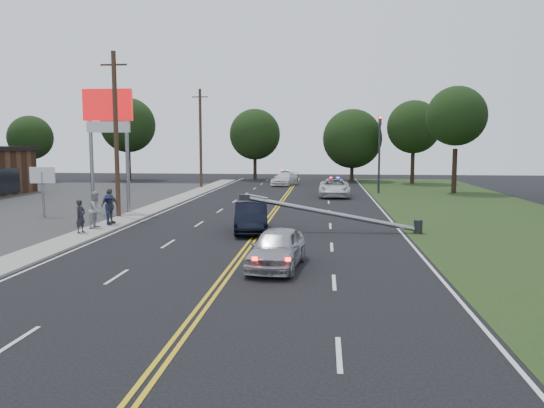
# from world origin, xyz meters

# --- Properties ---
(ground) EXTENTS (120.00, 120.00, 0.00)m
(ground) POSITION_xyz_m (0.00, 0.00, 0.00)
(ground) COLOR black
(ground) RESTS_ON ground
(sidewalk) EXTENTS (1.80, 70.00, 0.12)m
(sidewalk) POSITION_xyz_m (-8.40, 10.00, 0.06)
(sidewalk) COLOR gray
(sidewalk) RESTS_ON ground
(grass_verge) EXTENTS (12.00, 80.00, 0.01)m
(grass_verge) POSITION_xyz_m (13.50, 10.00, 0.01)
(grass_verge) COLOR #233414
(grass_verge) RESTS_ON ground
(centerline_yellow) EXTENTS (0.36, 80.00, 0.00)m
(centerline_yellow) POSITION_xyz_m (0.00, 10.00, 0.01)
(centerline_yellow) COLOR gold
(centerline_yellow) RESTS_ON ground
(pylon_sign) EXTENTS (3.20, 0.35, 8.00)m
(pylon_sign) POSITION_xyz_m (-10.50, 14.00, 6.00)
(pylon_sign) COLOR gray
(pylon_sign) RESTS_ON ground
(small_sign) EXTENTS (1.60, 0.14, 3.10)m
(small_sign) POSITION_xyz_m (-14.00, 12.00, 2.33)
(small_sign) COLOR gray
(small_sign) RESTS_ON ground
(traffic_signal) EXTENTS (0.28, 0.41, 7.05)m
(traffic_signal) POSITION_xyz_m (8.30, 30.00, 4.21)
(traffic_signal) COLOR #2D2D30
(traffic_signal) RESTS_ON ground
(fallen_streetlight) EXTENTS (9.36, 0.44, 1.91)m
(fallen_streetlight) POSITION_xyz_m (4.19, 8.00, 0.92)
(fallen_streetlight) COLOR #2D2D30
(fallen_streetlight) RESTS_ON ground
(utility_pole_mid) EXTENTS (1.60, 0.28, 10.00)m
(utility_pole_mid) POSITION_xyz_m (-9.20, 12.00, 5.08)
(utility_pole_mid) COLOR #382619
(utility_pole_mid) RESTS_ON ground
(utility_pole_far) EXTENTS (1.60, 0.28, 10.00)m
(utility_pole_far) POSITION_xyz_m (-9.20, 34.00, 5.08)
(utility_pole_far) COLOR #382619
(utility_pole_far) RESTS_ON ground
(tree_4) EXTENTS (5.13, 5.13, 7.79)m
(tree_4) POSITION_xyz_m (-30.92, 40.15, 5.21)
(tree_4) COLOR black
(tree_4) RESTS_ON ground
(tree_5) EXTENTS (6.73, 6.73, 10.18)m
(tree_5) POSITION_xyz_m (-20.89, 44.87, 6.80)
(tree_5) COLOR black
(tree_5) RESTS_ON ground
(tree_6) EXTENTS (6.32, 6.32, 8.84)m
(tree_6) POSITION_xyz_m (-5.34, 46.97, 5.67)
(tree_6) COLOR black
(tree_6) RESTS_ON ground
(tree_7) EXTENTS (7.10, 7.10, 8.67)m
(tree_7) POSITION_xyz_m (6.65, 45.69, 5.11)
(tree_7) COLOR black
(tree_7) RESTS_ON ground
(tree_8) EXTENTS (5.97, 5.97, 9.38)m
(tree_8) POSITION_xyz_m (13.29, 42.32, 6.39)
(tree_8) COLOR black
(tree_8) RESTS_ON ground
(tree_9) EXTENTS (5.39, 5.39, 9.72)m
(tree_9) POSITION_xyz_m (15.21, 30.85, 7.00)
(tree_9) COLOR black
(tree_9) RESTS_ON ground
(crashed_sedan) EXTENTS (2.23, 4.82, 1.53)m
(crashed_sedan) POSITION_xyz_m (-0.39, 7.68, 0.77)
(crashed_sedan) COLOR black
(crashed_sedan) RESTS_ON ground
(waiting_sedan) EXTENTS (2.17, 4.44, 1.46)m
(waiting_sedan) POSITION_xyz_m (1.64, -0.07, 0.73)
(waiting_sedan) COLOR #A8AAB1
(waiting_sedan) RESTS_ON ground
(emergency_a) EXTENTS (2.60, 5.58, 1.55)m
(emergency_a) POSITION_xyz_m (4.21, 26.48, 0.77)
(emergency_a) COLOR silver
(emergency_a) RESTS_ON ground
(emergency_b) EXTENTS (3.07, 5.27, 1.43)m
(emergency_b) POSITION_xyz_m (-0.93, 38.31, 0.72)
(emergency_b) COLOR white
(emergency_b) RESTS_ON ground
(bystander_a) EXTENTS (0.53, 0.68, 1.66)m
(bystander_a) POSITION_xyz_m (-8.70, 5.88, 0.95)
(bystander_a) COLOR #222228
(bystander_a) RESTS_ON sidewalk
(bystander_b) EXTENTS (0.83, 1.01, 1.93)m
(bystander_b) POSITION_xyz_m (-8.60, 7.48, 1.09)
(bystander_b) COLOR #A6A5AA
(bystander_b) RESTS_ON sidewalk
(bystander_c) EXTENTS (0.87, 1.21, 1.69)m
(bystander_c) POSITION_xyz_m (-8.33, 8.55, 0.97)
(bystander_c) COLOR #171E39
(bystander_c) RESTS_ON sidewalk
(bystander_d) EXTENTS (0.92, 1.25, 1.97)m
(bystander_d) POSITION_xyz_m (-8.48, 8.94, 1.11)
(bystander_d) COLOR #63544F
(bystander_d) RESTS_ON sidewalk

